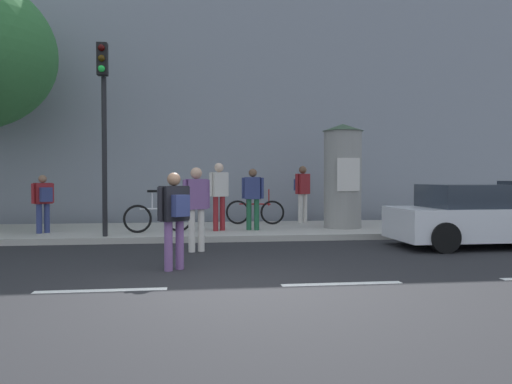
% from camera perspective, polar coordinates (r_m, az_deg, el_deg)
% --- Properties ---
extents(ground_plane, '(80.00, 80.00, 0.00)m').
position_cam_1_polar(ground_plane, '(7.40, -3.46, -10.56)').
color(ground_plane, '#232326').
extents(sidewalk_curb, '(36.00, 4.00, 0.15)m').
position_cam_1_polar(sidewalk_curb, '(14.30, -5.42, -4.34)').
color(sidewalk_curb, '#B2ADA3').
rests_on(sidewalk_curb, ground_plane).
extents(lane_markings, '(25.80, 0.16, 0.01)m').
position_cam_1_polar(lane_markings, '(7.39, -3.46, -10.52)').
color(lane_markings, silver).
rests_on(lane_markings, ground_plane).
extents(building_backdrop, '(36.00, 5.00, 9.25)m').
position_cam_1_polar(building_backdrop, '(19.46, -5.99, 10.68)').
color(building_backdrop, gray).
rests_on(building_backdrop, ground_plane).
extents(traffic_light, '(0.24, 0.45, 4.55)m').
position_cam_1_polar(traffic_light, '(12.72, -16.67, 8.95)').
color(traffic_light, black).
rests_on(traffic_light, sidewalk_curb).
extents(poster_column, '(1.15, 1.15, 2.91)m').
position_cam_1_polar(poster_column, '(14.50, 9.64, 1.86)').
color(poster_column, gray).
rests_on(poster_column, sidewalk_curb).
extents(pedestrian_in_red_top, '(0.53, 0.53, 1.64)m').
position_cam_1_polar(pedestrian_in_red_top, '(8.67, -9.06, -2.21)').
color(pedestrian_in_red_top, '#724C84').
rests_on(pedestrian_in_red_top, ground_plane).
extents(pedestrian_near_pole, '(0.57, 0.36, 1.77)m').
position_cam_1_polar(pedestrian_near_pole, '(10.77, -6.67, -1.12)').
color(pedestrian_near_pole, silver).
rests_on(pedestrian_near_pole, ground_plane).
extents(pedestrian_in_light_jacket, '(0.53, 0.42, 1.79)m').
position_cam_1_polar(pedestrian_in_light_jacket, '(13.52, -4.15, 0.15)').
color(pedestrian_in_light_jacket, maroon).
rests_on(pedestrian_in_light_jacket, sidewalk_curb).
extents(pedestrian_with_bag, '(0.58, 0.34, 1.65)m').
position_cam_1_polar(pedestrian_with_bag, '(13.67, -0.36, -0.25)').
color(pedestrian_with_bag, '#1E5938').
rests_on(pedestrian_with_bag, sidewalk_curb).
extents(pedestrian_with_backpack, '(0.51, 0.51, 1.47)m').
position_cam_1_polar(pedestrian_with_backpack, '(13.97, -22.65, -0.73)').
color(pedestrian_with_backpack, navy).
rests_on(pedestrian_with_backpack, sidewalk_curb).
extents(pedestrian_in_dark_shirt, '(0.52, 0.51, 1.77)m').
position_cam_1_polar(pedestrian_in_dark_shirt, '(16.03, 5.18, 0.37)').
color(pedestrian_in_dark_shirt, silver).
rests_on(pedestrian_in_dark_shirt, sidewalk_curb).
extents(bicycle_leaning, '(1.74, 0.45, 1.09)m').
position_cam_1_polar(bicycle_leaning, '(15.36, -0.12, -2.18)').
color(bicycle_leaning, black).
rests_on(bicycle_leaning, sidewalk_curb).
extents(bicycle_upright, '(1.75, 0.36, 1.09)m').
position_cam_1_polar(bicycle_upright, '(13.35, -10.84, -2.78)').
color(bicycle_upright, black).
rests_on(bicycle_upright, sidewalk_curb).
extents(parked_car_dark, '(4.50, 1.91, 1.40)m').
position_cam_1_polar(parked_car_dark, '(12.69, 24.54, -2.49)').
color(parked_car_dark, silver).
rests_on(parked_car_dark, ground_plane).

